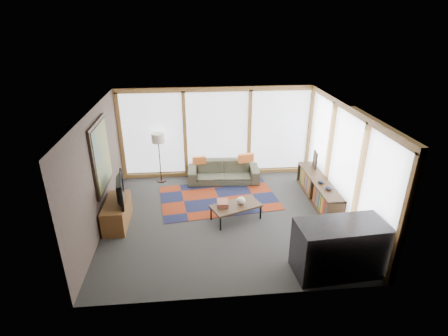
{
  "coord_description": "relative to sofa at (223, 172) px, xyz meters",
  "views": [
    {
      "loc": [
        -0.69,
        -6.99,
        4.41
      ],
      "look_at": [
        0.0,
        0.4,
        1.1
      ],
      "focal_mm": 28.0,
      "sensor_mm": 36.0,
      "label": 1
    }
  ],
  "objects": [
    {
      "name": "bowl_b",
      "position": [
        2.27,
        -1.53,
        0.33
      ],
      "size": [
        0.17,
        0.17,
        0.08
      ],
      "primitive_type": "ellipsoid",
      "rotation": [
        0.0,
        0.0,
        -0.0
      ],
      "color": "black",
      "rests_on": "bookshelf"
    },
    {
      "name": "coffee_table",
      "position": [
        0.1,
        -2.04,
        -0.1
      ],
      "size": [
        1.25,
        0.94,
        0.37
      ],
      "primitive_type": null,
      "rotation": [
        0.0,
        0.0,
        0.38
      ],
      "color": "#372817",
      "rests_on": "ground"
    },
    {
      "name": "room_envelope",
      "position": [
        0.37,
        -1.39,
        1.25
      ],
      "size": [
        5.52,
        5.02,
        2.62
      ],
      "color": "#43382F",
      "rests_on": "ground"
    },
    {
      "name": "rug",
      "position": [
        -0.22,
        -0.98,
        -0.28
      ],
      "size": [
        3.16,
        2.25,
        0.01
      ],
      "primitive_type": "cube",
      "rotation": [
        0.0,
        0.0,
        0.13
      ],
      "color": "maroon",
      "rests_on": "ground"
    },
    {
      "name": "television",
      "position": [
        -2.53,
        -1.97,
        0.57
      ],
      "size": [
        0.3,
        1.02,
        0.58
      ],
      "primitive_type": "imported",
      "rotation": [
        0.0,
        0.0,
        1.74
      ],
      "color": "black",
      "rests_on": "tv_console"
    },
    {
      "name": "sofa",
      "position": [
        0.0,
        0.0,
        0.0
      ],
      "size": [
        2.02,
        0.86,
        0.58
      ],
      "primitive_type": "imported",
      "rotation": [
        0.0,
        0.0,
        -0.04
      ],
      "color": "#3C402E",
      "rests_on": "ground"
    },
    {
      "name": "ground",
      "position": [
        -0.13,
        -1.95,
        -0.29
      ],
      "size": [
        5.5,
        5.5,
        0.0
      ],
      "primitive_type": "plane",
      "color": "#302F2D",
      "rests_on": "ground"
    },
    {
      "name": "pillow_right",
      "position": [
        0.63,
        -0.03,
        0.41
      ],
      "size": [
        0.45,
        0.22,
        0.24
      ],
      "primitive_type": "cube",
      "rotation": [
        0.0,
        0.0,
        0.22
      ],
      "color": "orange",
      "rests_on": "sofa"
    },
    {
      "name": "floor_lamp",
      "position": [
        -1.77,
        0.16,
        0.43
      ],
      "size": [
        0.36,
        0.36,
        1.43
      ],
      "primitive_type": null,
      "color": "black",
      "rests_on": "ground"
    },
    {
      "name": "bookshelf",
      "position": [
        2.3,
        -1.33,
        0.0
      ],
      "size": [
        0.42,
        2.33,
        0.58
      ],
      "primitive_type": null,
      "color": "#372817",
      "rests_on": "ground"
    },
    {
      "name": "bowl_a",
      "position": [
        2.33,
        -1.88,
        0.34
      ],
      "size": [
        0.22,
        0.22,
        0.09
      ],
      "primitive_type": "ellipsoid",
      "rotation": [
        0.0,
        0.0,
        0.21
      ],
      "color": "black",
      "rests_on": "bookshelf"
    },
    {
      "name": "bar_counter",
      "position": [
        1.75,
        -3.97,
        0.22
      ],
      "size": [
        1.65,
        0.86,
        1.01
      ],
      "primitive_type": "cube",
      "rotation": [
        0.0,
        0.0,
        0.07
      ],
      "color": "black",
      "rests_on": "ground"
    },
    {
      "name": "book_stack",
      "position": [
        -0.2,
        -2.02,
        0.14
      ],
      "size": [
        0.27,
        0.33,
        0.1
      ],
      "primitive_type": "cube",
      "rotation": [
        0.0,
        0.0,
        -0.04
      ],
      "color": "brown",
      "rests_on": "coffee_table"
    },
    {
      "name": "tv_console",
      "position": [
        -2.59,
        -1.99,
        -0.0
      ],
      "size": [
        0.48,
        1.15,
        0.57
      ],
      "primitive_type": "cube",
      "color": "brown",
      "rests_on": "ground"
    },
    {
      "name": "shelf_picture",
      "position": [
        2.42,
        -0.56,
        0.51
      ],
      "size": [
        0.08,
        0.34,
        0.44
      ],
      "primitive_type": "cube",
      "rotation": [
        0.0,
        0.0,
        -0.11
      ],
      "color": "black",
      "rests_on": "bookshelf"
    },
    {
      "name": "vase",
      "position": [
        0.22,
        -1.99,
        0.17
      ],
      "size": [
        0.25,
        0.25,
        0.18
      ],
      "primitive_type": "ellipsoid",
      "rotation": [
        0.0,
        0.0,
        -0.24
      ],
      "color": "beige",
      "rests_on": "coffee_table"
    },
    {
      "name": "pillow_left",
      "position": [
        -0.68,
        -0.04,
        0.39
      ],
      "size": [
        0.38,
        0.15,
        0.2
      ],
      "primitive_type": "cube",
      "rotation": [
        0.0,
        0.0,
        0.12
      ],
      "color": "orange",
      "rests_on": "sofa"
    }
  ]
}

